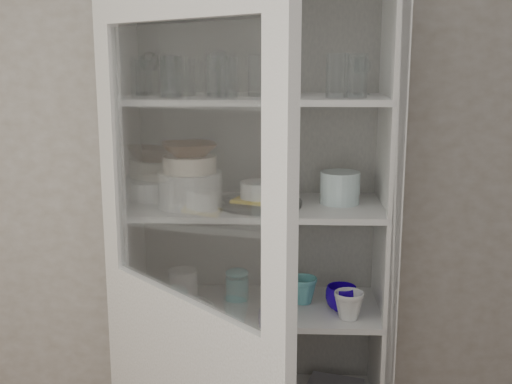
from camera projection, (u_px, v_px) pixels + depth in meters
The scene contains 32 objects.
wall_back at pixel (210, 181), 2.62m from camera, with size 3.60×0.02×2.60m, color gray.
pantry_cabinet at pixel (257, 278), 2.53m from camera, with size 1.00×0.45×2.10m.
cupboard_door at pixel (187, 367), 1.96m from camera, with size 0.65×0.68×2.00m.
tumbler_0 at pixel (170, 77), 2.20m from camera, with size 0.07×0.07×0.14m, color silver.
tumbler_1 at pixel (218, 77), 2.19m from camera, with size 0.07×0.07×0.14m, color silver.
tumbler_2 at pixel (172, 76), 2.21m from camera, with size 0.07×0.07×0.14m, color silver.
tumbler_3 at pixel (228, 78), 2.16m from camera, with size 0.07×0.07×0.14m, color silver.
tumbler_4 at pixel (284, 75), 2.19m from camera, with size 0.08×0.08×0.15m, color silver.
tumbler_5 at pixel (337, 76), 2.18m from camera, with size 0.08×0.08×0.15m, color silver.
tumbler_6 at pixel (356, 76), 2.18m from camera, with size 0.08×0.08×0.15m, color silver.
tumbler_7 at pixel (144, 78), 2.34m from camera, with size 0.06×0.06×0.13m, color silver.
tumbler_8 at pixel (187, 77), 2.31m from camera, with size 0.07×0.07×0.13m, color silver.
tumbler_9 at pixel (258, 76), 2.29m from camera, with size 0.07×0.07×0.14m, color silver.
tumbler_10 at pixel (217, 75), 2.29m from camera, with size 0.08×0.08×0.15m, color silver.
goblet_0 at pixel (150, 71), 2.44m from camera, with size 0.08×0.08×0.17m, color silver, non-canonical shape.
goblet_1 at pixel (220, 70), 2.42m from camera, with size 0.08×0.08×0.18m, color silver, non-canonical shape.
goblet_2 at pixel (277, 73), 2.38m from camera, with size 0.07×0.07×0.16m, color silver, non-canonical shape.
goblet_3 at pixel (362, 74), 2.35m from camera, with size 0.07×0.07×0.15m, color silver, non-canonical shape.
plate_stack_front at pixel (190, 189), 2.35m from camera, with size 0.24×0.24×0.13m, color silver.
plate_stack_back at pixel (152, 188), 2.50m from camera, with size 0.22×0.22×0.07m, color silver.
cream_bowl at pixel (190, 164), 2.33m from camera, with size 0.19×0.19×0.06m, color #F7E7CF.
terracotta_bowl at pixel (189, 149), 2.32m from camera, with size 0.20×0.20×0.05m, color #4D2C18.
glass_platter at pixel (259, 203), 2.37m from camera, with size 0.32×0.32×0.02m, color silver.
yellow_trivet at pixel (259, 199), 2.36m from camera, with size 0.16×0.16×0.01m, color gold.
white_ramekin at pixel (259, 190), 2.36m from camera, with size 0.14×0.14×0.06m, color silver.
grey_bowl_stack at pixel (340, 188), 2.39m from camera, with size 0.15×0.15×0.12m, color silver.
mug_blue at pixel (341, 298), 2.41m from camera, with size 0.12×0.12×0.09m, color #110894.
mug_teal at pixel (303, 290), 2.49m from camera, with size 0.11×0.11×0.10m, color teal.
mug_white at pixel (349, 305), 2.33m from camera, with size 0.11×0.11×0.10m, color silver.
teal_jar at pixel (237, 286), 2.52m from camera, with size 0.09×0.09×0.11m.
measuring_cups at pixel (193, 307), 2.39m from camera, with size 0.11×0.11×0.04m, color silver.
white_canister at pixel (183, 286), 2.48m from camera, with size 0.11×0.11×0.13m, color silver.
Camera 1 is at (0.30, -1.07, 1.81)m, focal length 45.00 mm.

